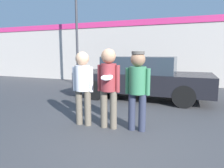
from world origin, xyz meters
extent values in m
plane|color=#3F3F42|center=(0.00, 0.00, 0.00)|extent=(56.00, 56.00, 0.00)
cube|color=beige|center=(0.00, 6.75, 1.66)|extent=(24.00, 0.18, 3.32)
cube|color=#E0337A|center=(0.00, 6.64, 3.17)|extent=(24.00, 0.04, 0.30)
cylinder|color=#665B4C|center=(-1.01, 0.06, 0.39)|extent=(0.15, 0.15, 0.79)
cylinder|color=#665B4C|center=(-0.79, 0.06, 0.39)|extent=(0.15, 0.15, 0.79)
cylinder|color=silver|center=(-0.90, 0.06, 1.07)|extent=(0.33, 0.33, 0.56)
cylinder|color=silver|center=(-1.11, 0.06, 1.04)|extent=(0.09, 0.09, 0.54)
cylinder|color=silver|center=(-0.70, 0.06, 1.04)|extent=(0.09, 0.09, 0.54)
sphere|color=tan|center=(-0.90, 0.06, 1.49)|extent=(0.30, 0.30, 0.30)
cylinder|color=#665B4C|center=(-0.41, 0.08, 0.41)|extent=(0.15, 0.15, 0.82)
cylinder|color=#665B4C|center=(-0.19, 0.08, 0.41)|extent=(0.15, 0.15, 0.82)
cylinder|color=maroon|center=(-0.30, 0.08, 1.11)|extent=(0.33, 0.33, 0.58)
cylinder|color=maroon|center=(-0.50, 0.08, 1.08)|extent=(0.09, 0.09, 0.56)
cylinder|color=maroon|center=(-0.10, 0.08, 1.08)|extent=(0.09, 0.09, 0.56)
sphere|color=tan|center=(-0.30, 0.08, 1.55)|extent=(0.31, 0.31, 0.31)
cylinder|color=white|center=(-0.24, -0.15, 1.13)|extent=(0.24, 0.24, 0.10)
cylinder|color=#2D3347|center=(0.19, 0.16, 0.39)|extent=(0.15, 0.15, 0.79)
cylinder|color=#2D3347|center=(0.41, 0.16, 0.39)|extent=(0.15, 0.15, 0.79)
cylinder|color=#33724C|center=(0.30, 0.16, 1.06)|extent=(0.35, 0.35, 0.56)
cylinder|color=#33724C|center=(0.09, 0.16, 1.04)|extent=(0.09, 0.09, 0.54)
cylinder|color=#33724C|center=(0.52, 0.16, 1.04)|extent=(0.09, 0.09, 0.54)
sphere|color=#8C664C|center=(0.30, 0.16, 1.49)|extent=(0.29, 0.29, 0.29)
cylinder|color=#4C4742|center=(0.30, 0.16, 1.62)|extent=(0.26, 0.26, 0.06)
cube|color=black|center=(-0.27, 3.23, 0.61)|extent=(4.65, 1.90, 0.63)
cube|color=#28333D|center=(-0.36, 3.23, 1.20)|extent=(2.42, 1.64, 0.56)
cylinder|color=black|center=(1.17, 4.09, 0.34)|extent=(0.68, 0.22, 0.68)
cylinder|color=black|center=(1.17, 2.38, 0.34)|extent=(0.68, 0.22, 0.68)
cylinder|color=black|center=(-1.71, 4.09, 0.34)|extent=(0.68, 0.22, 0.68)
cylinder|color=black|center=(-1.71, 2.38, 0.34)|extent=(0.68, 0.22, 0.68)
cylinder|color=#38383D|center=(-4.02, 5.09, 2.70)|extent=(0.12, 0.12, 5.39)
camera|label=1|loc=(1.26, -3.77, 1.61)|focal=32.00mm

